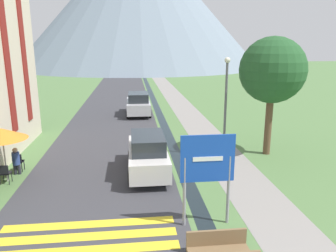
{
  "coord_description": "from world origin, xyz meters",
  "views": [
    {
      "loc": [
        -1.04,
        -4.79,
        5.65
      ],
      "look_at": [
        0.62,
        10.0,
        1.91
      ],
      "focal_mm": 35.0,
      "sensor_mm": 36.0,
      "label": 1
    }
  ],
  "objects_px": {
    "tree_by_path": "(272,71)",
    "road_sign": "(207,167)",
    "cafe_umbrella_middle_orange": "(2,134)",
    "parked_car_near": "(148,154)",
    "parked_car_far": "(138,104)",
    "person_seated_near": "(16,160)",
    "cafe_chair_far_right": "(18,161)",
    "cafe_chair_middle": "(5,172)",
    "streetlamp": "(226,99)",
    "cafe_chair_far_left": "(18,161)"
  },
  "relations": [
    {
      "from": "tree_by_path",
      "to": "road_sign",
      "type": "bearing_deg",
      "value": -126.14
    },
    {
      "from": "cafe_umbrella_middle_orange",
      "to": "parked_car_near",
      "type": "bearing_deg",
      "value": 2.73
    },
    {
      "from": "parked_car_far",
      "to": "person_seated_near",
      "type": "height_order",
      "value": "parked_car_far"
    },
    {
      "from": "cafe_umbrella_middle_orange",
      "to": "person_seated_near",
      "type": "distance_m",
      "value": 1.61
    },
    {
      "from": "cafe_chair_far_right",
      "to": "cafe_chair_middle",
      "type": "bearing_deg",
      "value": -115.65
    },
    {
      "from": "cafe_chair_far_right",
      "to": "tree_by_path",
      "type": "distance_m",
      "value": 12.85
    },
    {
      "from": "cafe_chair_middle",
      "to": "tree_by_path",
      "type": "xyz_separation_m",
      "value": [
        12.3,
        2.53,
        3.84
      ]
    },
    {
      "from": "parked_car_near",
      "to": "parked_car_far",
      "type": "bearing_deg",
      "value": 90.56
    },
    {
      "from": "streetlamp",
      "to": "tree_by_path",
      "type": "height_order",
      "value": "tree_by_path"
    },
    {
      "from": "person_seated_near",
      "to": "road_sign",
      "type": "bearing_deg",
      "value": -34.08
    },
    {
      "from": "cafe_chair_far_left",
      "to": "cafe_chair_far_right",
      "type": "relative_size",
      "value": 1.0
    },
    {
      "from": "parked_car_far",
      "to": "cafe_chair_far_left",
      "type": "height_order",
      "value": "parked_car_far"
    },
    {
      "from": "road_sign",
      "to": "parked_car_near",
      "type": "xyz_separation_m",
      "value": [
        -1.62,
        4.54,
        -1.04
      ]
    },
    {
      "from": "parked_car_far",
      "to": "cafe_umbrella_middle_orange",
      "type": "relative_size",
      "value": 1.88
    },
    {
      "from": "person_seated_near",
      "to": "tree_by_path",
      "type": "height_order",
      "value": "tree_by_path"
    },
    {
      "from": "cafe_chair_far_right",
      "to": "tree_by_path",
      "type": "xyz_separation_m",
      "value": [
        12.2,
        1.16,
        3.84
      ]
    },
    {
      "from": "parked_car_near",
      "to": "cafe_chair_far_left",
      "type": "distance_m",
      "value": 5.91
    },
    {
      "from": "parked_car_far",
      "to": "person_seated_near",
      "type": "xyz_separation_m",
      "value": [
        -5.68,
        -12.07,
        -0.23
      ]
    },
    {
      "from": "road_sign",
      "to": "parked_car_far",
      "type": "xyz_separation_m",
      "value": [
        -1.75,
        17.1,
        -1.04
      ]
    },
    {
      "from": "parked_car_far",
      "to": "tree_by_path",
      "type": "height_order",
      "value": "tree_by_path"
    },
    {
      "from": "tree_by_path",
      "to": "parked_car_far",
      "type": "bearing_deg",
      "value": 121.48
    },
    {
      "from": "cafe_chair_middle",
      "to": "road_sign",
      "type": "bearing_deg",
      "value": 0.48
    },
    {
      "from": "parked_car_far",
      "to": "tree_by_path",
      "type": "bearing_deg",
      "value": -58.52
    },
    {
      "from": "road_sign",
      "to": "person_seated_near",
      "type": "distance_m",
      "value": 9.05
    },
    {
      "from": "parked_car_far",
      "to": "streetlamp",
      "type": "relative_size",
      "value": 0.87
    },
    {
      "from": "road_sign",
      "to": "cafe_chair_middle",
      "type": "xyz_separation_m",
      "value": [
        -7.56,
        3.97,
        -1.44
      ]
    },
    {
      "from": "person_seated_near",
      "to": "tree_by_path",
      "type": "relative_size",
      "value": 0.2
    },
    {
      "from": "cafe_umbrella_middle_orange",
      "to": "cafe_chair_far_left",
      "type": "bearing_deg",
      "value": 83.57
    },
    {
      "from": "parked_car_near",
      "to": "streetlamp",
      "type": "height_order",
      "value": "streetlamp"
    },
    {
      "from": "cafe_umbrella_middle_orange",
      "to": "person_seated_near",
      "type": "height_order",
      "value": "cafe_umbrella_middle_orange"
    },
    {
      "from": "parked_car_far",
      "to": "cafe_chair_far_right",
      "type": "distance_m",
      "value": 13.08
    },
    {
      "from": "cafe_chair_far_right",
      "to": "cafe_umbrella_middle_orange",
      "type": "bearing_deg",
      "value": -118.26
    },
    {
      "from": "cafe_umbrella_middle_orange",
      "to": "streetlamp",
      "type": "relative_size",
      "value": 0.46
    },
    {
      "from": "person_seated_near",
      "to": "cafe_chair_far_left",
      "type": "bearing_deg",
      "value": 98.01
    },
    {
      "from": "cafe_chair_far_left",
      "to": "cafe_chair_far_right",
      "type": "distance_m",
      "value": 0.02
    },
    {
      "from": "cafe_umbrella_middle_orange",
      "to": "streetlamp",
      "type": "height_order",
      "value": "streetlamp"
    },
    {
      "from": "road_sign",
      "to": "cafe_chair_far_right",
      "type": "xyz_separation_m",
      "value": [
        -7.46,
        5.34,
        -1.44
      ]
    },
    {
      "from": "parked_car_far",
      "to": "road_sign",
      "type": "bearing_deg",
      "value": -84.17
    },
    {
      "from": "parked_car_far",
      "to": "cafe_chair_middle",
      "type": "bearing_deg",
      "value": -113.87
    },
    {
      "from": "road_sign",
      "to": "parked_car_near",
      "type": "relative_size",
      "value": 0.68
    },
    {
      "from": "road_sign",
      "to": "cafe_chair_far_right",
      "type": "relative_size",
      "value": 3.52
    },
    {
      "from": "parked_car_far",
      "to": "streetlamp",
      "type": "bearing_deg",
      "value": -69.26
    },
    {
      "from": "cafe_umbrella_middle_orange",
      "to": "tree_by_path",
      "type": "height_order",
      "value": "tree_by_path"
    },
    {
      "from": "parked_car_near",
      "to": "cafe_chair_far_right",
      "type": "height_order",
      "value": "parked_car_near"
    },
    {
      "from": "cafe_chair_middle",
      "to": "streetlamp",
      "type": "xyz_separation_m",
      "value": [
        9.91,
        2.3,
        2.48
      ]
    },
    {
      "from": "cafe_chair_far_right",
      "to": "cafe_chair_middle",
      "type": "xyz_separation_m",
      "value": [
        -0.1,
        -1.37,
        0.0
      ]
    },
    {
      "from": "parked_car_near",
      "to": "person_seated_near",
      "type": "height_order",
      "value": "parked_car_near"
    },
    {
      "from": "person_seated_near",
      "to": "streetlamp",
      "type": "xyz_separation_m",
      "value": [
        9.78,
        1.25,
        2.31
      ]
    },
    {
      "from": "person_seated_near",
      "to": "tree_by_path",
      "type": "distance_m",
      "value": 12.8
    },
    {
      "from": "cafe_chair_middle",
      "to": "streetlamp",
      "type": "relative_size",
      "value": 0.17
    }
  ]
}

